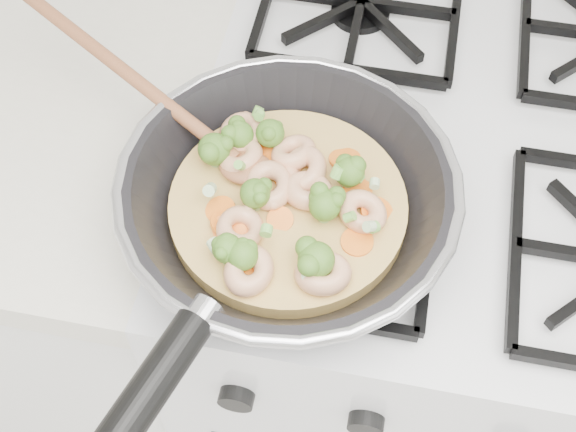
# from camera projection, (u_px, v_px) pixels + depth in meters

# --- Properties ---
(stove) EXTENTS (0.60, 0.60, 0.92)m
(stove) POSITION_uv_depth(u_px,v_px,m) (420.00, 311.00, 1.20)
(stove) COLOR white
(stove) RESTS_ON ground
(skillet) EXTENTS (0.47, 0.48, 0.09)m
(skillet) POSITION_uv_depth(u_px,v_px,m) (283.00, 202.00, 0.71)
(skillet) COLOR black
(skillet) RESTS_ON stove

